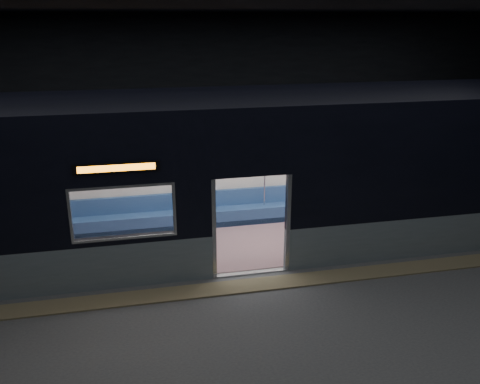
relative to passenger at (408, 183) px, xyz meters
name	(u,v)px	position (x,y,z in m)	size (l,w,h in m)	color
station_floor	(264,300)	(-4.80, -3.55, -0.77)	(24.00, 14.00, 0.01)	#47494C
station_envelope	(268,99)	(-4.80, -3.55, 2.90)	(24.00, 14.00, 5.00)	black
tactile_strip	(257,285)	(-4.80, -3.00, -0.75)	(22.80, 0.50, 0.03)	#8C7F59
metro_car	(235,165)	(-4.80, -1.00, 1.08)	(18.00, 3.04, 3.35)	gray
passenger	(408,183)	(0.00, 0.00, 0.00)	(0.41, 0.66, 1.30)	black
handbag	(410,190)	(-0.04, -0.21, -0.11)	(0.25, 0.21, 0.12)	black
transit_map	(331,158)	(-2.06, 0.31, 0.72)	(1.05, 0.03, 0.68)	white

